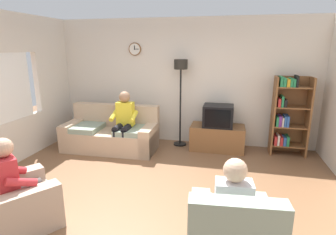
{
  "coord_description": "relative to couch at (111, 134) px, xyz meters",
  "views": [
    {
      "loc": [
        0.98,
        -3.22,
        2.08
      ],
      "look_at": [
        0.01,
        1.03,
        0.95
      ],
      "focal_mm": 28.94,
      "sensor_mm": 36.0,
      "label": 1
    }
  ],
  "objects": [
    {
      "name": "ground_plane",
      "position": [
        1.39,
        -1.79,
        -0.31
      ],
      "size": [
        12.0,
        12.0,
        0.0
      ],
      "primitive_type": "plane",
      "color": "brown"
    },
    {
      "name": "back_wall_assembly",
      "position": [
        1.38,
        0.87,
        1.04
      ],
      "size": [
        6.2,
        0.17,
        2.7
      ],
      "color": "silver",
      "rests_on": "ground_plane"
    },
    {
      "name": "couch",
      "position": [
        0.0,
        0.0,
        0.0
      ],
      "size": [
        1.92,
        0.93,
        0.9
      ],
      "color": "tan",
      "rests_on": "ground_plane"
    },
    {
      "name": "tv_stand",
      "position": [
        2.17,
        0.46,
        -0.06
      ],
      "size": [
        1.1,
        0.56,
        0.51
      ],
      "color": "brown",
      "rests_on": "ground_plane"
    },
    {
      "name": "tv",
      "position": [
        2.17,
        0.44,
        0.42
      ],
      "size": [
        0.6,
        0.49,
        0.44
      ],
      "color": "black",
      "rests_on": "tv_stand"
    },
    {
      "name": "bookshelf",
      "position": [
        3.51,
        0.53,
        0.49
      ],
      "size": [
        0.68,
        0.36,
        1.58
      ],
      "color": "brown",
      "rests_on": "ground_plane"
    },
    {
      "name": "floor_lamp",
      "position": [
        1.37,
        0.56,
        1.14
      ],
      "size": [
        0.28,
        0.28,
        1.85
      ],
      "color": "black",
      "rests_on": "ground_plane"
    },
    {
      "name": "armchair_near_window",
      "position": [
        -0.05,
        -2.68,
        -0.02
      ],
      "size": [
        1.16,
        1.18,
        0.9
      ],
      "color": "tan",
      "rests_on": "ground_plane"
    },
    {
      "name": "person_on_couch",
      "position": [
        0.34,
        -0.11,
        0.39
      ],
      "size": [
        0.52,
        0.54,
        1.24
      ],
      "color": "yellow",
      "rests_on": "ground_plane"
    },
    {
      "name": "person_in_left_armchair",
      "position": [
        0.0,
        -2.61,
        0.29
      ],
      "size": [
        0.62,
        0.64,
        1.12
      ],
      "color": "red",
      "rests_on": "ground_plane"
    },
    {
      "name": "person_in_right_armchair",
      "position": [
        2.45,
        -2.61,
        0.29
      ],
      "size": [
        0.54,
        0.56,
        1.12
      ],
      "color": "silver",
      "rests_on": "ground_plane"
    }
  ]
}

